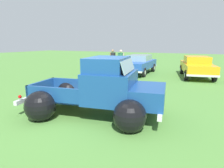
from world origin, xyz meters
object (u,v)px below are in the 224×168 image
show_car_0 (139,63)px  lane_cone_1 (53,90)px  lane_cone_0 (116,87)px  show_car_1 (197,66)px  spectator_2 (121,59)px  vintage_pickup_truck (103,93)px  spectator_1 (113,58)px

show_car_0 → lane_cone_1: (-1.27, -8.07, -0.47)m
lane_cone_0 → lane_cone_1: bearing=-139.3°
lane_cone_0 → show_car_1: bearing=63.6°
spectator_2 → lane_cone_1: bearing=-21.7°
vintage_pickup_truck → show_car_0: vintage_pickup_truck is taller
vintage_pickup_truck → spectator_2: (-3.68, 9.86, 0.25)m
vintage_pickup_truck → spectator_2: size_ratio=2.77×
vintage_pickup_truck → spectator_2: bearing=100.7°
spectator_2 → lane_cone_1: (0.63, -8.92, -0.70)m
spectator_2 → lane_cone_0: 7.62m
show_car_0 → show_car_1: 4.10m
spectator_1 → lane_cone_1: bearing=7.9°
show_car_1 → lane_cone_0: show_car_1 is taller
spectator_1 → spectator_2: (0.85, -0.16, -0.01)m
show_car_1 → spectator_1: 6.89m
vintage_pickup_truck → show_car_1: bearing=66.2°
lane_cone_0 → spectator_1: bearing=117.0°
lane_cone_0 → lane_cone_1: (-2.18, -1.87, 0.00)m
show_car_1 → show_car_0: bearing=-99.5°
show_car_0 → lane_cone_0: show_car_0 is taller
vintage_pickup_truck → lane_cone_1: size_ratio=7.73×
spectator_2 → show_car_1: bearing=58.2°
spectator_1 → spectator_2: spectator_1 is taller
spectator_1 → lane_cone_0: spectator_1 is taller
show_car_1 → spectator_2: spectator_2 is taller
vintage_pickup_truck → show_car_1: size_ratio=1.04×
vintage_pickup_truck → lane_cone_1: (-3.05, 0.94, -0.45)m
vintage_pickup_truck → spectator_1: bearing=104.6°
spectator_2 → lane_cone_1: size_ratio=2.79×
show_car_0 → show_car_1: bearing=91.7°
show_car_1 → lane_cone_0: 7.17m
spectator_1 → lane_cone_1: spectator_1 is taller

